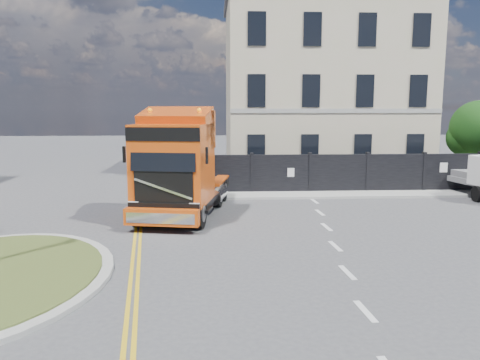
{
  "coord_description": "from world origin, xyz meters",
  "views": [
    {
      "loc": [
        -0.85,
        -14.64,
        4.38
      ],
      "look_at": [
        0.03,
        1.97,
        1.8
      ],
      "focal_mm": 35.0,
      "sensor_mm": 36.0,
      "label": 1
    }
  ],
  "objects": [
    {
      "name": "truck",
      "position": [
        -2.32,
        3.77,
        1.91
      ],
      "size": [
        3.87,
        7.47,
        4.26
      ],
      "rotation": [
        0.0,
        0.0,
        -0.18
      ],
      "color": "black",
      "rests_on": "ground"
    },
    {
      "name": "ground",
      "position": [
        0.0,
        0.0,
        0.0
      ],
      "size": [
        120.0,
        120.0,
        0.0
      ],
      "primitive_type": "plane",
      "color": "#424244",
      "rests_on": "ground"
    },
    {
      "name": "tree",
      "position": [
        14.38,
        12.1,
        3.05
      ],
      "size": [
        3.2,
        3.2,
        4.8
      ],
      "color": "#382619",
      "rests_on": "ground"
    },
    {
      "name": "hoarding_fence",
      "position": [
        6.55,
        9.0,
        1.0
      ],
      "size": [
        18.8,
        0.25,
        2.0
      ],
      "color": "black",
      "rests_on": "ground"
    },
    {
      "name": "pavement_far",
      "position": [
        6.0,
        8.1,
        0.06
      ],
      "size": [
        20.0,
        1.6,
        0.12
      ],
      "primitive_type": "cube",
      "color": "#999993",
      "rests_on": "ground"
    },
    {
      "name": "georgian_building",
      "position": [
        6.0,
        16.5,
        5.77
      ],
      "size": [
        12.3,
        10.3,
        12.8
      ],
      "color": "#C4B39C",
      "rests_on": "ground"
    }
  ]
}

